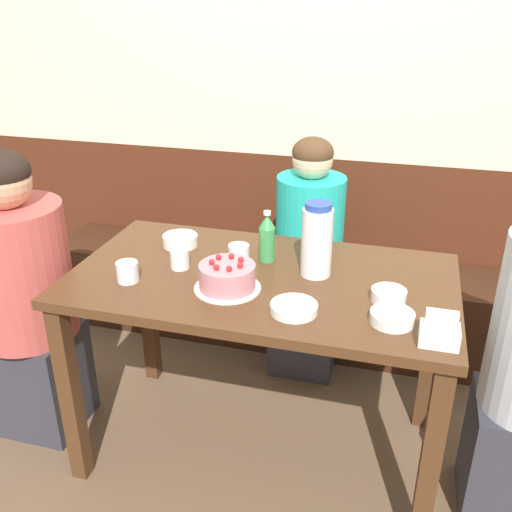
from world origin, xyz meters
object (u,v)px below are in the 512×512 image
at_px(person_grey_tee, 308,267).
at_px(soju_bottle, 267,238).
at_px(glass_shot_small, 127,272).
at_px(bench_seat, 303,302).
at_px(bowl_rice_small, 294,308).
at_px(water_pitcher, 317,240).
at_px(bowl_sauce_shallow, 392,318).
at_px(bowl_soup_white, 389,295).
at_px(napkin_holder, 440,332).
at_px(bowl_side_dish, 180,240).
at_px(person_pale_blue_shirt, 24,299).
at_px(birthday_cake, 227,277).
at_px(glass_water_tall, 239,255).
at_px(glass_tumbler_short, 180,259).

bearing_deg(person_grey_tee, soju_bottle, -7.82).
xyz_separation_m(soju_bottle, glass_shot_small, (-0.42, -0.29, -0.06)).
distance_m(bench_seat, bowl_rice_small, 1.20).
height_order(water_pitcher, bowl_sauce_shallow, water_pitcher).
xyz_separation_m(water_pitcher, bowl_soup_white, (0.26, -0.13, -0.11)).
bearing_deg(napkin_holder, person_grey_tee, 120.59).
distance_m(bench_seat, person_grey_tee, 0.36).
bearing_deg(bowl_rice_small, person_grey_tee, 97.21).
distance_m(bowl_rice_small, glass_shot_small, 0.60).
bearing_deg(person_grey_tee, bowl_side_dish, -42.92).
relative_size(bowl_side_dish, person_pale_blue_shirt, 0.11).
bearing_deg(bowl_sauce_shallow, birthday_cake, 172.45).
bearing_deg(napkin_holder, bowl_sauce_shallow, 149.10).
relative_size(water_pitcher, glass_water_tall, 3.39).
bearing_deg(bowl_soup_white, bowl_rice_small, -151.54).
distance_m(bowl_side_dish, person_pale_blue_shirt, 0.65).
distance_m(glass_water_tall, glass_shot_small, 0.40).
relative_size(bowl_rice_small, person_pale_blue_shirt, 0.12).
height_order(bowl_rice_small, bowl_side_dish, bowl_side_dish).
bearing_deg(napkin_holder, bowl_side_dish, 155.24).
xyz_separation_m(napkin_holder, person_pale_blue_shirt, (-1.52, 0.18, -0.22)).
relative_size(soju_bottle, bowl_rice_small, 1.31).
bearing_deg(glass_tumbler_short, bowl_side_dish, 112.15).
bearing_deg(napkin_holder, soju_bottle, 146.23).
relative_size(soju_bottle, bowl_side_dish, 1.42).
bearing_deg(glass_tumbler_short, soju_bottle, 27.00).
xyz_separation_m(soju_bottle, napkin_holder, (0.61, -0.41, -0.05)).
xyz_separation_m(napkin_holder, bowl_sauce_shallow, (-0.13, 0.08, -0.02)).
relative_size(glass_tumbler_short, person_pale_blue_shirt, 0.06).
bearing_deg(bowl_rice_small, soju_bottle, 117.16).
distance_m(bowl_side_dish, glass_tumbler_short, 0.20).
distance_m(bowl_rice_small, person_pale_blue_shirt, 1.12).
distance_m(birthday_cake, glass_water_tall, 0.19).
distance_m(napkin_holder, bowl_soup_white, 0.26).
distance_m(soju_bottle, glass_tumbler_short, 0.33).
bearing_deg(bowl_soup_white, glass_water_tall, 166.75).
height_order(bowl_rice_small, bowl_sauce_shallow, bowl_sauce_shallow).
xyz_separation_m(birthday_cake, bowl_soup_white, (0.52, 0.06, -0.02)).
height_order(napkin_holder, bowl_soup_white, napkin_holder).
distance_m(bowl_side_dish, person_grey_tee, 0.69).
distance_m(birthday_cake, person_pale_blue_shirt, 0.88).
distance_m(glass_shot_small, person_grey_tee, 0.98).
distance_m(bowl_rice_small, glass_water_tall, 0.38).
distance_m(bowl_soup_white, person_pale_blue_shirt, 1.39).
bearing_deg(water_pitcher, person_grey_tee, 102.37).
height_order(bench_seat, bowl_side_dish, bowl_side_dish).
bearing_deg(glass_shot_small, soju_bottle, 34.81).
distance_m(bench_seat, bowl_soup_white, 1.15).
relative_size(bowl_soup_white, glass_water_tall, 1.45).
distance_m(glass_water_tall, glass_tumbler_short, 0.21).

